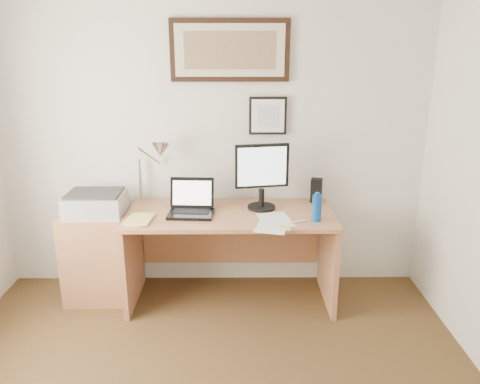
{
  "coord_description": "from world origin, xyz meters",
  "views": [
    {
      "loc": [
        0.2,
        -1.76,
        1.99
      ],
      "look_at": [
        0.22,
        1.43,
        0.98
      ],
      "focal_mm": 35.0,
      "sensor_mm": 36.0,
      "label": 1
    }
  ],
  "objects_px": {
    "side_cabinet": "(98,256)",
    "water_bottle": "(317,208)",
    "laptop": "(191,206)",
    "desk": "(231,237)",
    "book": "(127,219)",
    "printer": "(95,203)",
    "lcd_monitor": "(262,173)"
  },
  "relations": [
    {
      "from": "desk",
      "to": "laptop",
      "type": "distance_m",
      "value": 0.43
    },
    {
      "from": "side_cabinet",
      "to": "laptop",
      "type": "xyz_separation_m",
      "value": [
        0.77,
        -0.05,
        0.44
      ]
    },
    {
      "from": "desk",
      "to": "lcd_monitor",
      "type": "distance_m",
      "value": 0.58
    },
    {
      "from": "side_cabinet",
      "to": "lcd_monitor",
      "type": "relative_size",
      "value": 1.4
    },
    {
      "from": "lcd_monitor",
      "to": "printer",
      "type": "relative_size",
      "value": 1.18
    },
    {
      "from": "water_bottle",
      "to": "book",
      "type": "height_order",
      "value": "water_bottle"
    },
    {
      "from": "side_cabinet",
      "to": "laptop",
      "type": "bearing_deg",
      "value": -3.91
    },
    {
      "from": "side_cabinet",
      "to": "laptop",
      "type": "relative_size",
      "value": 2.06
    },
    {
      "from": "side_cabinet",
      "to": "water_bottle",
      "type": "distance_m",
      "value": 1.79
    },
    {
      "from": "desk",
      "to": "laptop",
      "type": "bearing_deg",
      "value": -163.52
    },
    {
      "from": "desk",
      "to": "book",
      "type": "bearing_deg",
      "value": -162.56
    },
    {
      "from": "printer",
      "to": "side_cabinet",
      "type": "bearing_deg",
      "value": 163.69
    },
    {
      "from": "side_cabinet",
      "to": "desk",
      "type": "xyz_separation_m",
      "value": [
        1.07,
        0.04,
        0.15
      ]
    },
    {
      "from": "side_cabinet",
      "to": "book",
      "type": "xyz_separation_m",
      "value": [
        0.31,
        -0.2,
        0.39
      ]
    },
    {
      "from": "side_cabinet",
      "to": "lcd_monitor",
      "type": "distance_m",
      "value": 1.48
    },
    {
      "from": "water_bottle",
      "to": "printer",
      "type": "height_order",
      "value": "water_bottle"
    },
    {
      "from": "water_bottle",
      "to": "desk",
      "type": "distance_m",
      "value": 0.76
    },
    {
      "from": "side_cabinet",
      "to": "water_bottle",
      "type": "relative_size",
      "value": 3.71
    },
    {
      "from": "book",
      "to": "laptop",
      "type": "relative_size",
      "value": 0.7
    },
    {
      "from": "desk",
      "to": "laptop",
      "type": "xyz_separation_m",
      "value": [
        -0.3,
        -0.09,
        0.29
      ]
    },
    {
      "from": "laptop",
      "to": "lcd_monitor",
      "type": "height_order",
      "value": "lcd_monitor"
    },
    {
      "from": "laptop",
      "to": "water_bottle",
      "type": "bearing_deg",
      "value": -10.15
    },
    {
      "from": "book",
      "to": "desk",
      "type": "xyz_separation_m",
      "value": [
        0.76,
        0.24,
        -0.24
      ]
    },
    {
      "from": "laptop",
      "to": "printer",
      "type": "distance_m",
      "value": 0.75
    },
    {
      "from": "printer",
      "to": "water_bottle",
      "type": "bearing_deg",
      "value": -7.22
    },
    {
      "from": "water_bottle",
      "to": "printer",
      "type": "xyz_separation_m",
      "value": [
        -1.68,
        0.21,
        -0.03
      ]
    },
    {
      "from": "side_cabinet",
      "to": "water_bottle",
      "type": "xyz_separation_m",
      "value": [
        1.71,
        -0.22,
        0.48
      ]
    },
    {
      "from": "book",
      "to": "laptop",
      "type": "height_order",
      "value": "laptop"
    },
    {
      "from": "printer",
      "to": "book",
      "type": "bearing_deg",
      "value": -34.33
    },
    {
      "from": "book",
      "to": "water_bottle",
      "type": "bearing_deg",
      "value": -0.7
    },
    {
      "from": "water_bottle",
      "to": "laptop",
      "type": "height_order",
      "value": "laptop"
    },
    {
      "from": "side_cabinet",
      "to": "laptop",
      "type": "distance_m",
      "value": 0.89
    }
  ]
}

